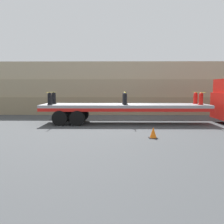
# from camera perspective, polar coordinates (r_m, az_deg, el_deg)

# --- Properties ---
(ground_plane) EXTENTS (120.00, 120.00, 0.00)m
(ground_plane) POSITION_cam_1_polar(r_m,az_deg,el_deg) (16.42, 2.89, -2.60)
(ground_plane) COLOR #3F4244
(rock_cliff) EXTENTS (60.00, 3.30, 4.58)m
(rock_cliff) POSITION_cam_1_polar(r_m,az_deg,el_deg) (22.94, 2.30, 5.45)
(rock_cliff) COLOR gray
(rock_cliff) RESTS_ON ground_plane
(flatbed_trailer) EXTENTS (10.73, 2.53, 1.26)m
(flatbed_trailer) POSITION_cam_1_polar(r_m,az_deg,el_deg) (16.30, 0.81, 1.02)
(flatbed_trailer) COLOR gray
(flatbed_trailer) RESTS_ON ground_plane
(fire_hydrant_black_near_0) EXTENTS (0.33, 0.50, 0.77)m
(fire_hydrant_black_near_0) POSITION_cam_1_polar(r_m,az_deg,el_deg) (16.27, -14.05, 2.95)
(fire_hydrant_black_near_0) COLOR black
(fire_hydrant_black_near_0) RESTS_ON flatbed_trailer
(fire_hydrant_black_far_0) EXTENTS (0.33, 0.50, 0.77)m
(fire_hydrant_black_far_0) POSITION_cam_1_polar(r_m,az_deg,el_deg) (17.30, -13.15, 3.11)
(fire_hydrant_black_far_0) COLOR black
(fire_hydrant_black_far_0) RESTS_ON flatbed_trailer
(fire_hydrant_black_near_1) EXTENTS (0.33, 0.50, 0.77)m
(fire_hydrant_black_near_1) POSITION_cam_1_polar(r_m,az_deg,el_deg) (15.74, 2.99, 3.02)
(fire_hydrant_black_near_1) COLOR black
(fire_hydrant_black_near_1) RESTS_ON flatbed_trailer
(fire_hydrant_black_far_1) EXTENTS (0.33, 0.50, 0.77)m
(fire_hydrant_black_far_1) POSITION_cam_1_polar(r_m,az_deg,el_deg) (16.80, 2.85, 3.18)
(fire_hydrant_black_far_1) COLOR black
(fire_hydrant_black_far_1) RESTS_ON flatbed_trailer
(fire_hydrant_red_near_2) EXTENTS (0.33, 0.50, 0.77)m
(fire_hydrant_red_near_2) POSITION_cam_1_polar(r_m,az_deg,el_deg) (16.62, 19.66, 2.84)
(fire_hydrant_red_near_2) COLOR red
(fire_hydrant_red_near_2) RESTS_ON flatbed_trailer
(fire_hydrant_red_far_2) EXTENTS (0.33, 0.50, 0.77)m
(fire_hydrant_red_far_2) POSITION_cam_1_polar(r_m,az_deg,el_deg) (17.63, 18.54, 3.01)
(fire_hydrant_red_far_2) COLOR red
(fire_hydrant_red_far_2) RESTS_ON flatbed_trailer
(cargo_strap_rear) EXTENTS (0.05, 2.63, 0.01)m
(cargo_strap_rear) POSITION_cam_1_polar(r_m,az_deg,el_deg) (16.77, -13.62, 4.42)
(cargo_strap_rear) COLOR yellow
(cargo_strap_rear) RESTS_ON fire_hydrant_black_near_0
(cargo_strap_middle) EXTENTS (0.05, 2.63, 0.01)m
(cargo_strap_middle) POSITION_cam_1_polar(r_m,az_deg,el_deg) (16.26, 2.92, 4.54)
(cargo_strap_middle) COLOR yellow
(cargo_strap_middle) RESTS_ON fire_hydrant_black_near_1
(cargo_strap_front) EXTENTS (0.05, 2.63, 0.01)m
(cargo_strap_front) POSITION_cam_1_polar(r_m,az_deg,el_deg) (17.11, 19.12, 4.29)
(cargo_strap_front) COLOR yellow
(cargo_strap_front) RESTS_ON fire_hydrant_red_near_2
(traffic_cone) EXTENTS (0.41, 0.41, 0.53)m
(traffic_cone) POSITION_cam_1_polar(r_m,az_deg,el_deg) (11.72, 9.41, -4.70)
(traffic_cone) COLOR black
(traffic_cone) RESTS_ON ground_plane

